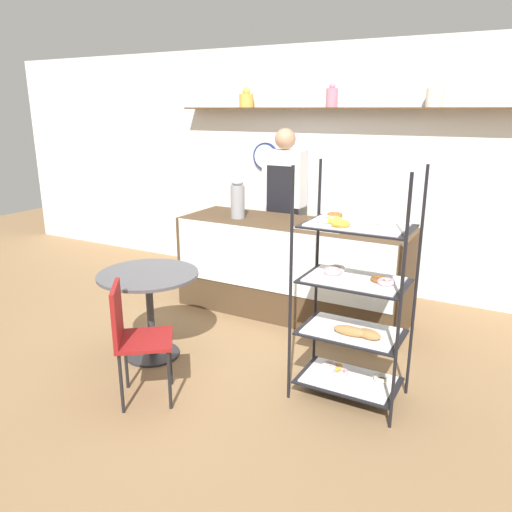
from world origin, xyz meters
name	(u,v)px	position (x,y,z in m)	size (l,w,h in m)	color
ground_plane	(232,360)	(0.00, 0.00, 0.00)	(14.00, 14.00, 0.00)	olive
back_wall	(333,168)	(0.00, 2.24, 1.36)	(10.00, 0.30, 2.70)	white
display_counter	(292,268)	(0.00, 1.17, 0.47)	(2.31, 0.76, 0.94)	#4C3823
pastry_rack	(352,304)	(1.01, -0.04, 0.72)	(0.76, 0.49, 1.67)	black
person_worker	(284,203)	(-0.42, 1.83, 1.00)	(0.46, 0.24, 1.81)	#282833
cafe_table	(149,293)	(-0.64, -0.25, 0.56)	(0.82, 0.82, 0.73)	#262628
cafe_chair	(132,331)	(-0.31, -0.82, 0.53)	(0.53, 0.53, 0.87)	black
coffee_carafe	(238,199)	(-0.59, 1.10, 1.13)	(0.14, 0.14, 0.39)	gray
donut_tray_counter	(321,225)	(0.30, 1.14, 0.96)	(0.45, 0.35, 0.05)	silver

